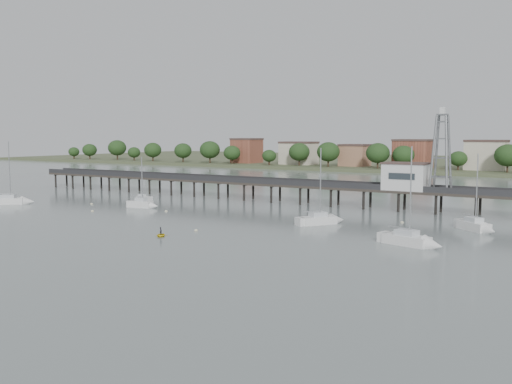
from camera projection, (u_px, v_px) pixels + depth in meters
ground_plane at (61, 251)px, 71.25m from camera, size 500.00×500.00×0.00m
pier at (290, 185)px, 121.61m from camera, size 150.00×5.00×5.50m
pier_building at (406, 176)px, 108.21m from camera, size 8.40×5.40×5.30m
lattice_tower at (441, 153)px, 104.36m from camera, size 3.20×3.20×15.50m
sailboat_a at (15, 201)px, 119.84m from camera, size 8.20×7.00×13.87m
sailboat_b at (145, 204)px, 113.60m from camera, size 6.49×2.77×10.57m
sailboat_e at (479, 227)px, 85.70m from camera, size 7.05×6.42×12.31m
sailboat_c at (324, 220)px, 93.02m from camera, size 6.33×7.83×13.08m
sailboat_d at (415, 241)px, 74.26m from camera, size 8.67×4.55×13.75m
white_tender at (144, 198)px, 127.04m from camera, size 3.85×1.82×1.46m
yellow_dinghy at (161, 236)px, 81.60m from camera, size 1.71×1.40×2.42m
dinghy_occupant at (161, 236)px, 81.60m from camera, size 0.65×1.17×0.27m
mooring_buoys at (224, 219)px, 97.92m from camera, size 84.67×24.90×0.39m
far_shore at (469, 163)px, 273.54m from camera, size 500.00×170.00×10.40m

